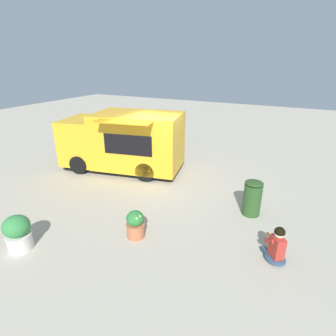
# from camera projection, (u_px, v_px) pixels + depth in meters

# --- Properties ---
(ground_plane) EXTENTS (40.00, 40.00, 0.00)m
(ground_plane) POSITION_uv_depth(u_px,v_px,m) (156.00, 180.00, 10.09)
(ground_plane) COLOR #B7AF9B
(food_truck) EXTENTS (3.13, 5.02, 2.30)m
(food_truck) POSITION_uv_depth(u_px,v_px,m) (124.00, 143.00, 10.68)
(food_truck) COLOR gold
(food_truck) RESTS_ON ground_plane
(person_customer) EXTENTS (0.78, 0.68, 0.87)m
(person_customer) POSITION_uv_depth(u_px,v_px,m) (276.00, 246.00, 5.93)
(person_customer) COLOR #314662
(person_customer) RESTS_ON ground_plane
(planter_flowering_near) EXTENTS (0.57, 0.57, 0.80)m
(planter_flowering_near) POSITION_uv_depth(u_px,v_px,m) (178.00, 136.00, 14.27)
(planter_flowering_near) COLOR #AF7E4E
(planter_flowering_near) RESTS_ON ground_plane
(planter_flowering_far) EXTENTS (0.48, 0.48, 0.73)m
(planter_flowering_far) POSITION_uv_depth(u_px,v_px,m) (135.00, 224.00, 6.72)
(planter_flowering_far) COLOR #B86843
(planter_flowering_far) RESTS_ON ground_plane
(planter_flowering_side) EXTENTS (0.60, 0.60, 0.88)m
(planter_flowering_side) POSITION_uv_depth(u_px,v_px,m) (18.00, 232.00, 6.26)
(planter_flowering_side) COLOR silver
(planter_flowering_side) RESTS_ON ground_plane
(trash_bin) EXTENTS (0.52, 0.52, 1.05)m
(trash_bin) POSITION_uv_depth(u_px,v_px,m) (252.00, 198.00, 7.66)
(trash_bin) COLOR #294E22
(trash_bin) RESTS_ON ground_plane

